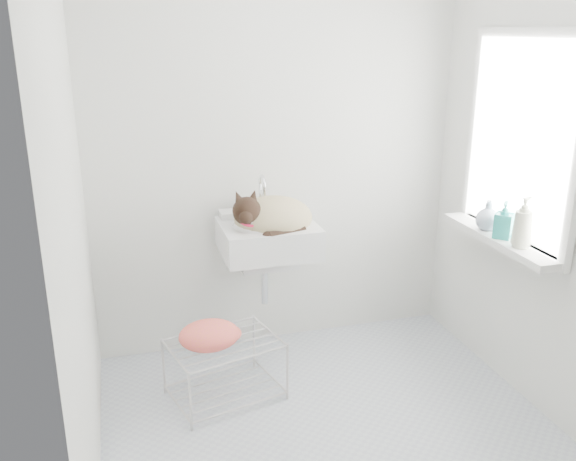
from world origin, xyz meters
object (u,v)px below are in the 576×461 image
object	(u,v)px
bottle_a	(520,247)
bottle_c	(486,229)
cat	(271,217)
wire_rack	(225,371)
bottle_b	(502,238)
sink	(268,224)

from	to	relation	value
bottle_a	bottle_c	distance (m)	0.29
cat	wire_rack	distance (m)	0.87
bottle_b	bottle_c	world-z (taller)	bottle_b
cat	bottle_c	size ratio (longest dim) A/B	2.76
bottle_a	bottle_c	xyz separation A→B (m)	(0.00, 0.29, 0.00)
bottle_a	bottle_b	bearing A→B (deg)	90.00
wire_rack	bottle_c	world-z (taller)	bottle_c
cat	bottle_a	xyz separation A→B (m)	(1.11, -0.71, -0.04)
sink	bottle_c	distance (m)	1.20
bottle_b	bottle_c	size ratio (longest dim) A/B	1.18
wire_rack	bottle_b	distance (m)	1.63
sink	wire_rack	bearing A→B (deg)	-134.45
cat	bottle_b	world-z (taller)	cat
cat	bottle_c	bearing A→B (deg)	-21.18
bottle_b	cat	bearing A→B (deg)	153.28
bottle_c	sink	bearing A→B (deg)	158.87
cat	bottle_c	distance (m)	1.19
wire_rack	bottle_c	xyz separation A→B (m)	(1.45, -0.10, 0.70)
bottle_a	bottle_b	distance (m)	0.15
wire_rack	bottle_b	world-z (taller)	bottle_b
wire_rack	bottle_a	distance (m)	1.66
cat	bottle_c	world-z (taller)	cat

